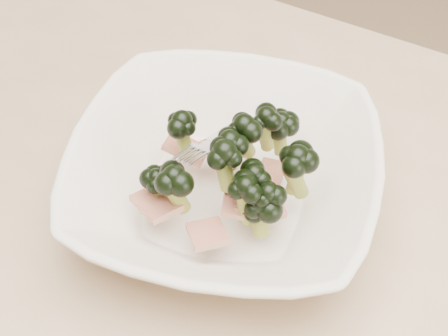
% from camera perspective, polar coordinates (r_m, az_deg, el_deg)
% --- Properties ---
extents(dining_table, '(1.20, 0.80, 0.75)m').
position_cam_1_polar(dining_table, '(0.70, 5.88, -13.46)').
color(dining_table, tan).
rests_on(dining_table, ground).
extents(broccoli_dish, '(0.39, 0.39, 0.12)m').
position_cam_1_polar(broccoli_dish, '(0.63, 0.14, -0.58)').
color(broccoli_dish, beige).
rests_on(broccoli_dish, dining_table).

